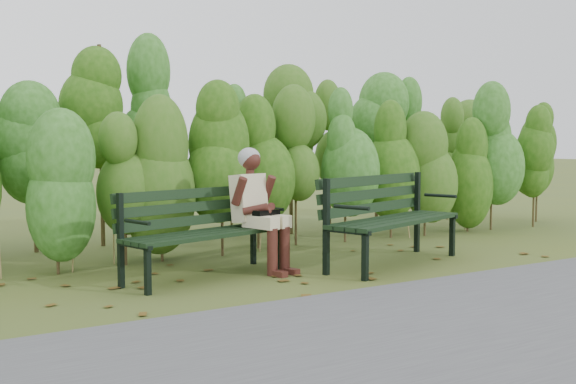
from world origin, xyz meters
TOP-DOWN VIEW (x-y plane):
  - ground at (0.00, 0.00)m, footprint 80.00×80.00m
  - footpath at (0.00, -2.20)m, footprint 60.00×2.50m
  - hedge_band at (0.00, 1.86)m, footprint 11.04×1.67m
  - leaf_litter at (-0.14, -0.14)m, footprint 6.03×2.21m
  - bench_left at (-0.98, 0.31)m, footprint 1.72×0.94m
  - bench_right at (0.92, -0.08)m, footprint 1.92×1.14m
  - seated_woman at (-0.38, 0.30)m, footprint 0.50×0.74m

SIDE VIEW (x-z plane):
  - ground at x=0.00m, z-range 0.00..0.00m
  - leaf_litter at x=-0.14m, z-range 0.00..0.01m
  - footpath at x=0.00m, z-range 0.00..0.01m
  - bench_left at x=-0.98m, z-range 0.07..0.89m
  - bench_right at x=0.92m, z-range 0.08..0.99m
  - seated_woman at x=-0.38m, z-range 0.08..1.27m
  - hedge_band at x=0.00m, z-range 0.05..2.47m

